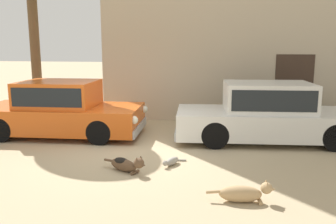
{
  "coord_description": "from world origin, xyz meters",
  "views": [
    {
      "loc": [
        2.1,
        -7.57,
        2.39
      ],
      "look_at": [
        0.94,
        0.2,
        0.9
      ],
      "focal_mm": 38.23,
      "sensor_mm": 36.0,
      "label": 1
    }
  ],
  "objects_px": {
    "stray_dog_spotted": "(126,164)",
    "parked_sedan_second": "(268,113)",
    "stray_cat": "(171,161)",
    "stray_dog_tan": "(244,193)",
    "parked_sedan_nearest": "(61,109)"
  },
  "relations": [
    {
      "from": "stray_dog_tan",
      "to": "parked_sedan_second",
      "type": "bearing_deg",
      "value": 73.89
    },
    {
      "from": "stray_cat",
      "to": "parked_sedan_second",
      "type": "bearing_deg",
      "value": 162.15
    },
    {
      "from": "stray_dog_spotted",
      "to": "stray_cat",
      "type": "height_order",
      "value": "stray_dog_spotted"
    },
    {
      "from": "parked_sedan_nearest",
      "to": "stray_dog_spotted",
      "type": "bearing_deg",
      "value": -48.1
    },
    {
      "from": "parked_sedan_nearest",
      "to": "parked_sedan_second",
      "type": "bearing_deg",
      "value": -0.55
    },
    {
      "from": "stray_dog_spotted",
      "to": "parked_sedan_second",
      "type": "bearing_deg",
      "value": 68.68
    },
    {
      "from": "parked_sedan_nearest",
      "to": "stray_dog_tan",
      "type": "distance_m",
      "value": 5.78
    },
    {
      "from": "parked_sedan_second",
      "to": "stray_dog_spotted",
      "type": "xyz_separation_m",
      "value": [
        -2.91,
        -2.67,
        -0.57
      ]
    },
    {
      "from": "parked_sedan_second",
      "to": "stray_dog_spotted",
      "type": "distance_m",
      "value": 3.99
    },
    {
      "from": "parked_sedan_second",
      "to": "stray_cat",
      "type": "xyz_separation_m",
      "value": [
        -2.12,
        -2.17,
        -0.64
      ]
    },
    {
      "from": "stray_dog_tan",
      "to": "stray_dog_spotted",
      "type": "bearing_deg",
      "value": 150.21
    },
    {
      "from": "stray_cat",
      "to": "stray_dog_tan",
      "type": "bearing_deg",
      "value": 67.85
    },
    {
      "from": "parked_sedan_nearest",
      "to": "stray_dog_tan",
      "type": "xyz_separation_m",
      "value": [
        4.57,
        -3.5,
        -0.57
      ]
    },
    {
      "from": "stray_dog_spotted",
      "to": "stray_dog_tan",
      "type": "xyz_separation_m",
      "value": [
        2.13,
        -1.02,
        -0.01
      ]
    },
    {
      "from": "parked_sedan_nearest",
      "to": "stray_dog_tan",
      "type": "height_order",
      "value": "parked_sedan_nearest"
    }
  ]
}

